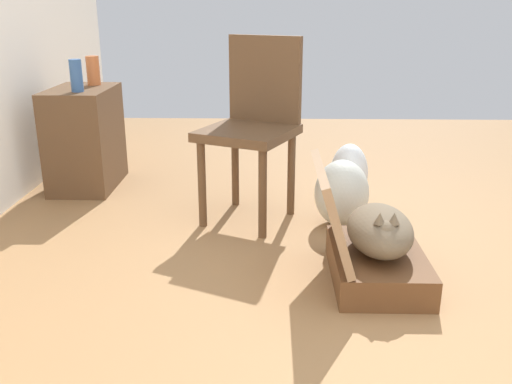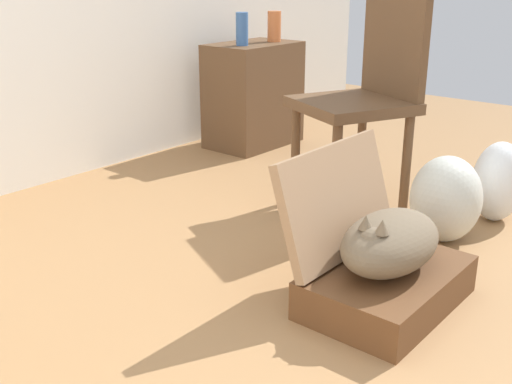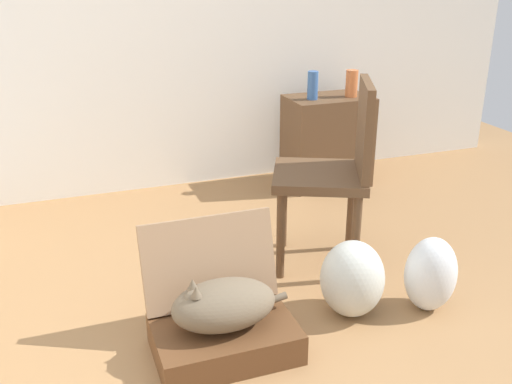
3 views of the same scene
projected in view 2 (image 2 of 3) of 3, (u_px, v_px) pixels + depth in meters
ground_plane at (395, 347)px, 1.93m from camera, size 7.68×7.68×0.00m
suitcase_base at (387, 287)px, 2.15m from camera, size 0.59×0.40×0.14m
suitcase_lid at (338, 201)px, 2.19m from camera, size 0.59×0.15×0.39m
cat at (389, 242)px, 2.08m from camera, size 0.52×0.28×0.23m
plastic_bag_white at (446, 199)px, 2.62m from camera, size 0.30×0.30×0.37m
plastic_bag_clear at (498, 182)px, 2.84m from camera, size 0.25×0.23×0.37m
side_table at (253, 95)px, 4.03m from camera, size 0.59×0.38×0.66m
vase_tall at (242, 29)px, 3.75m from camera, size 0.07×0.07×0.20m
vase_short at (274, 26)px, 3.96m from camera, size 0.09×0.09×0.19m
chair at (367, 93)px, 2.89m from camera, size 0.63×0.61×1.01m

